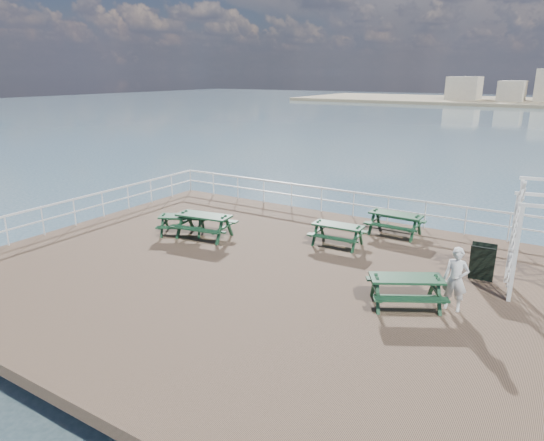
{
  "coord_description": "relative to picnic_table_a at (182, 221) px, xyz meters",
  "views": [
    {
      "loc": [
        7.35,
        -11.42,
        5.77
      ],
      "look_at": [
        -0.7,
        1.56,
        1.1
      ],
      "focal_mm": 32.0,
      "sensor_mm": 36.0,
      "label": 1
    }
  ],
  "objects": [
    {
      "name": "person",
      "position": [
        9.91,
        -0.95,
        0.31
      ],
      "size": [
        0.61,
        0.4,
        1.66
      ],
      "primitive_type": "imported",
      "rotation": [
        0.0,
        0.0,
        0.01
      ],
      "color": "silver",
      "rests_on": "ground"
    },
    {
      "name": "railing",
      "position": [
        4.45,
        1.15,
        0.35
      ],
      "size": [
        17.77,
        13.76,
        1.1
      ],
      "color": "silver",
      "rests_on": "ground"
    },
    {
      "name": "picnic_table_e",
      "position": [
        8.8,
        -1.37,
        0.05
      ],
      "size": [
        2.32,
        2.19,
        0.89
      ],
      "rotation": [
        0.0,
        0.0,
        0.52
      ],
      "color": "#163C20",
      "rests_on": "ground"
    },
    {
      "name": "picnic_table_c",
      "position": [
        6.74,
        4.11,
        0.07
      ],
      "size": [
        1.94,
        1.58,
        0.92
      ],
      "rotation": [
        0.0,
        0.0,
        -0.03
      ],
      "color": "#163C20",
      "rests_on": "ground"
    },
    {
      "name": "picnic_table_b",
      "position": [
        5.41,
        1.93,
        0.02
      ],
      "size": [
        1.81,
        1.48,
        0.85
      ],
      "rotation": [
        0.0,
        0.0,
        0.04
      ],
      "color": "#163C20",
      "rests_on": "ground"
    },
    {
      "name": "sandwich_board",
      "position": [
        10.19,
        1.37,
        0.01
      ],
      "size": [
        0.7,
        0.55,
        1.1
      ],
      "rotation": [
        0.0,
        0.0,
        0.08
      ],
      "color": "black",
      "rests_on": "ground"
    },
    {
      "name": "picnic_table_a",
      "position": [
        0.0,
        0.0,
        0.0
      ],
      "size": [
        2.1,
        1.97,
        0.81
      ],
      "rotation": [
        0.0,
        0.0,
        0.48
      ],
      "color": "#163C20",
      "rests_on": "ground"
    },
    {
      "name": "picnic_table_d",
      "position": [
        0.91,
        0.15,
        0.1
      ],
      "size": [
        2.2,
        1.87,
        0.97
      ],
      "rotation": [
        0.0,
        0.0,
        0.14
      ],
      "color": "#163C20",
      "rests_on": "ground"
    },
    {
      "name": "ground",
      "position": [
        4.52,
        -1.42,
        -0.67
      ],
      "size": [
        18.0,
        14.0,
        0.3
      ],
      "primitive_type": "cube",
      "color": "brown",
      "rests_on": "ground"
    }
  ]
}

